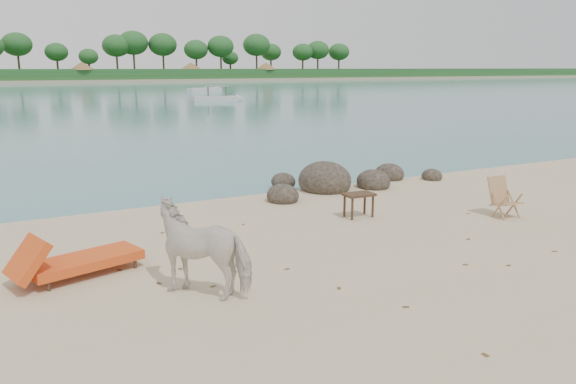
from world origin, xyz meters
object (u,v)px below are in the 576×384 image
(cow, at_px, (205,248))
(lounge_chair, at_px, (85,256))
(side_table, at_px, (359,207))
(boulders, at_px, (338,182))
(deck_chair, at_px, (507,199))

(cow, relative_size, lounge_chair, 0.74)
(side_table, xyz_separation_m, lounge_chair, (-6.15, -0.89, 0.06))
(cow, xyz_separation_m, side_table, (4.61, 2.49, -0.43))
(side_table, relative_size, lounge_chair, 0.30)
(boulders, height_order, lounge_chair, boulders)
(lounge_chair, bearing_deg, cow, -61.75)
(boulders, distance_m, cow, 8.07)
(side_table, xyz_separation_m, deck_chair, (3.00, -1.61, 0.18))
(boulders, bearing_deg, side_table, -114.40)
(boulders, xyz_separation_m, side_table, (-1.34, -2.95, 0.08))
(deck_chair, bearing_deg, side_table, 153.91)
(lounge_chair, height_order, deck_chair, deck_chair)
(side_table, height_order, lounge_chair, lounge_chair)
(cow, bearing_deg, boulders, 178.47)
(lounge_chair, bearing_deg, side_table, -7.35)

